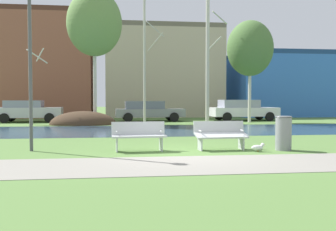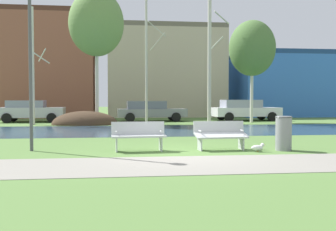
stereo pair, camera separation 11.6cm
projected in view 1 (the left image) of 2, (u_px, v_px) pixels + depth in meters
ground_plane at (153, 128)px, 20.71m from camera, size 120.00×120.00×0.00m
paved_path_strip at (198, 164)px, 9.04m from camera, size 60.00×2.58×0.01m
river_band at (156, 130)px, 19.14m from camera, size 80.00×6.89×0.01m
soil_mound at (83, 124)px, 23.49m from camera, size 4.04×2.76×1.64m
bench_left at (139, 135)px, 11.36m from camera, size 1.63×0.65×0.87m
bench_right at (221, 134)px, 11.68m from camera, size 1.63×0.65×0.87m
trash_bin at (283, 133)px, 11.57m from camera, size 0.50×0.50×1.03m
seagull at (258, 147)px, 11.25m from camera, size 0.43×0.16×0.26m
streetlamp at (30, 33)px, 11.26m from camera, size 0.32×0.32×5.22m
birch_far_left at (31, 65)px, 23.03m from camera, size 1.16×1.86×7.10m
birch_left at (94, 23)px, 24.08m from camera, size 3.46×3.46×8.41m
birch_center_left at (145, 58)px, 24.96m from camera, size 1.38×2.49×8.31m
birch_center at (208, 50)px, 24.48m from camera, size 1.40×2.16×9.35m
birch_center_right at (250, 48)px, 25.37m from camera, size 3.06×3.06×6.76m
parked_van_nearest_silver at (28, 111)px, 25.88m from camera, size 4.35×2.16×1.47m
parked_sedan_second_grey at (148, 111)px, 26.86m from camera, size 4.85×2.10×1.42m
parked_hatch_third_white at (242, 110)px, 27.73m from camera, size 4.85×2.25×1.51m
building_brick_low at (32, 66)px, 34.01m from camera, size 10.80×7.15×9.07m
building_beige_block at (162, 73)px, 35.51m from camera, size 10.19×7.14×8.04m
building_blue_store at (291, 85)px, 37.50m from camera, size 12.44×9.84×5.81m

